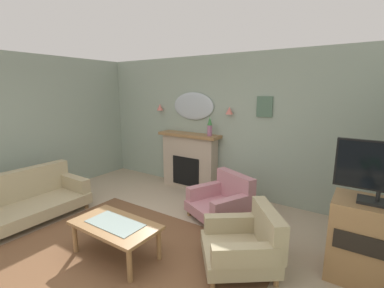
% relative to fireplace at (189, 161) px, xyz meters
% --- Properties ---
extents(floor, '(7.02, 6.76, 0.10)m').
position_rel_fireplace_xyz_m(floor, '(0.76, -2.71, -0.62)').
color(floor, tan).
rests_on(floor, ground).
extents(wall_back, '(7.02, 0.10, 2.70)m').
position_rel_fireplace_xyz_m(wall_back, '(0.76, 0.22, 0.78)').
color(wall_back, '#93A393').
rests_on(wall_back, ground).
extents(patterned_rug, '(3.20, 2.40, 0.01)m').
position_rel_fireplace_xyz_m(patterned_rug, '(0.76, -2.51, -0.56)').
color(patterned_rug, brown).
rests_on(patterned_rug, ground).
extents(fireplace, '(1.36, 0.36, 1.16)m').
position_rel_fireplace_xyz_m(fireplace, '(0.00, 0.00, 0.00)').
color(fireplace, tan).
rests_on(fireplace, ground).
extents(mantel_vase_centre, '(0.10, 0.10, 0.37)m').
position_rel_fireplace_xyz_m(mantel_vase_centre, '(0.50, -0.03, 0.78)').
color(mantel_vase_centre, '#9E6084').
rests_on(mantel_vase_centre, fireplace).
extents(wall_mirror, '(0.96, 0.06, 0.56)m').
position_rel_fireplace_xyz_m(wall_mirror, '(-0.00, 0.14, 1.14)').
color(wall_mirror, '#B2BCC6').
extents(wall_sconce_left, '(0.14, 0.14, 0.14)m').
position_rel_fireplace_xyz_m(wall_sconce_left, '(-0.85, 0.09, 1.09)').
color(wall_sconce_left, '#D17066').
extents(wall_sconce_right, '(0.14, 0.14, 0.14)m').
position_rel_fireplace_xyz_m(wall_sconce_right, '(0.85, 0.09, 1.09)').
color(wall_sconce_right, '#D17066').
extents(framed_picture, '(0.28, 0.03, 0.36)m').
position_rel_fireplace_xyz_m(framed_picture, '(1.50, 0.15, 1.18)').
color(framed_picture, '#4C6B56').
extents(coffee_table, '(1.10, 0.60, 0.45)m').
position_rel_fireplace_xyz_m(coffee_table, '(0.61, -2.51, -0.19)').
color(coffee_table, olive).
rests_on(coffee_table, ground).
extents(floral_couch, '(0.86, 1.72, 0.76)m').
position_rel_fireplace_xyz_m(floral_couch, '(-1.36, -2.65, -0.25)').
color(floral_couch, tan).
rests_on(floral_couch, ground).
extents(armchair_near_fireplace, '(1.14, 1.13, 0.71)m').
position_rel_fireplace_xyz_m(armchair_near_fireplace, '(2.03, -1.80, -0.27)').
color(armchair_near_fireplace, tan).
rests_on(armchair_near_fireplace, ground).
extents(armchair_by_coffee_table, '(1.07, 1.08, 0.71)m').
position_rel_fireplace_xyz_m(armchair_by_coffee_table, '(1.24, -0.85, -0.27)').
color(armchair_by_coffee_table, '#B77A84').
rests_on(armchair_by_coffee_table, ground).
extents(tv_cabinet, '(0.80, 0.57, 0.90)m').
position_rel_fireplace_xyz_m(tv_cabinet, '(3.22, -1.28, -0.12)').
color(tv_cabinet, olive).
rests_on(tv_cabinet, ground).
extents(tv_flatscreen, '(0.84, 0.24, 0.65)m').
position_rel_fireplace_xyz_m(tv_flatscreen, '(3.22, -1.30, 0.68)').
color(tv_flatscreen, black).
rests_on(tv_flatscreen, tv_cabinet).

